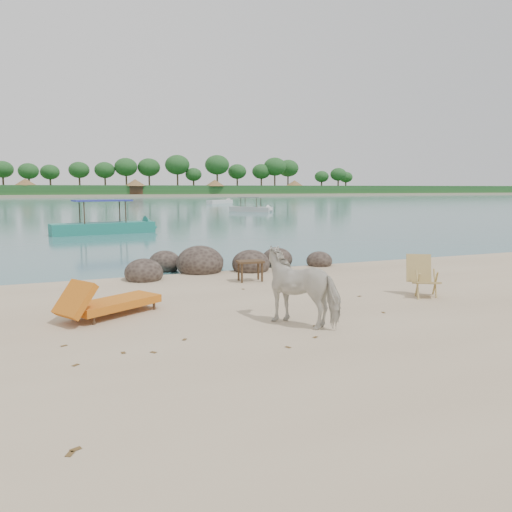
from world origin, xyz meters
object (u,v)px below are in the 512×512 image
(lounge_chair, at_px, (115,299))
(boat_near, at_px, (102,205))
(boulders, at_px, (217,265))
(cow, at_px, (303,288))
(side_table, at_px, (250,272))
(deck_chair, at_px, (427,278))

(lounge_chair, distance_m, boat_near, 18.48)
(boat_near, bearing_deg, boulders, -91.21)
(cow, height_order, lounge_chair, cow)
(boulders, distance_m, boat_near, 14.42)
(cow, relative_size, side_table, 2.39)
(boulders, bearing_deg, cow, -93.01)
(side_table, bearing_deg, deck_chair, -42.69)
(lounge_chair, relative_size, boat_near, 0.35)
(side_table, bearing_deg, lounge_chair, -144.06)
(cow, distance_m, lounge_chair, 3.53)
(boulders, relative_size, lounge_chair, 2.99)
(cow, height_order, side_table, cow)
(boulders, height_order, cow, cow)
(boulders, relative_size, cow, 4.01)
(side_table, height_order, boat_near, boat_near)
(cow, bearing_deg, side_table, -133.63)
(lounge_chair, bearing_deg, side_table, 0.52)
(cow, height_order, boat_near, boat_near)
(cow, xyz_separation_m, deck_chair, (3.47, 0.87, -0.21))
(cow, distance_m, side_table, 4.07)
(cow, relative_size, boat_near, 0.26)
(deck_chair, bearing_deg, boulders, 152.12)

